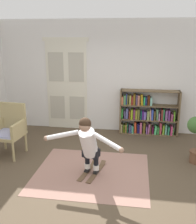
{
  "coord_description": "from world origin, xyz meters",
  "views": [
    {
      "loc": [
        0.69,
        -4.17,
        2.49
      ],
      "look_at": [
        -0.04,
        0.66,
        1.05
      ],
      "focal_mm": 41.76,
      "sensor_mm": 36.0,
      "label": 1
    }
  ],
  "objects_px": {
    "bookshelf": "(146,115)",
    "person_skier": "(88,142)",
    "wicker_chair": "(9,128)",
    "skis_pair": "(92,171)"
  },
  "relations": [
    {
      "from": "bookshelf",
      "to": "person_skier",
      "type": "bearing_deg",
      "value": -114.49
    },
    {
      "from": "bookshelf",
      "to": "wicker_chair",
      "type": "height_order",
      "value": "bookshelf"
    },
    {
      "from": "person_skier",
      "to": "skis_pair",
      "type": "bearing_deg",
      "value": 77.6
    },
    {
      "from": "wicker_chair",
      "to": "skis_pair",
      "type": "relative_size",
      "value": 1.29
    },
    {
      "from": "wicker_chair",
      "to": "skis_pair",
      "type": "xyz_separation_m",
      "value": [
        1.9,
        -0.53,
        -0.56
      ]
    },
    {
      "from": "skis_pair",
      "to": "bookshelf",
      "type": "bearing_deg",
      "value": 64.58
    },
    {
      "from": "wicker_chair",
      "to": "person_skier",
      "type": "distance_m",
      "value": 1.99
    },
    {
      "from": "bookshelf",
      "to": "person_skier",
      "type": "relative_size",
      "value": 1.04
    },
    {
      "from": "bookshelf",
      "to": "person_skier",
      "type": "xyz_separation_m",
      "value": [
        -1.09,
        -2.39,
        0.18
      ]
    },
    {
      "from": "wicker_chair",
      "to": "bookshelf",
      "type": "bearing_deg",
      "value": 29.51
    }
  ]
}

